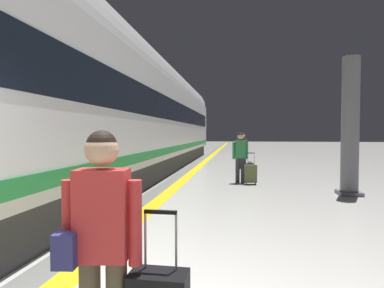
% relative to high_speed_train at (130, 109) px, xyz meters
% --- Properties ---
extents(safety_line_strip, '(0.36, 80.00, 0.01)m').
position_rel_high_speed_train_xyz_m(safety_line_strip, '(2.05, 0.84, -2.50)').
color(safety_line_strip, yellow).
rests_on(safety_line_strip, ground).
extents(tactile_edge_band, '(0.56, 80.00, 0.01)m').
position_rel_high_speed_train_xyz_m(tactile_edge_band, '(1.75, 0.84, -2.50)').
color(tactile_edge_band, slate).
rests_on(tactile_edge_band, ground).
extents(high_speed_train, '(2.94, 28.11, 4.97)m').
position_rel_high_speed_train_xyz_m(high_speed_train, '(0.00, 0.00, 0.00)').
color(high_speed_train, '#38383D').
rests_on(high_speed_train, ground).
extents(traveller_foreground, '(0.53, 0.31, 1.64)m').
position_rel_high_speed_train_xyz_m(traveller_foreground, '(3.06, -9.10, -1.55)').
color(traveller_foreground, brown).
rests_on(traveller_foreground, ground).
extents(passenger_near, '(0.49, 0.38, 1.64)m').
position_rel_high_speed_train_xyz_m(passenger_near, '(4.15, 3.68, -1.52)').
color(passenger_near, '#383842').
rests_on(passenger_near, ground).
extents(duffel_bag_near, '(0.44, 0.26, 0.36)m').
position_rel_high_speed_train_xyz_m(duffel_bag_near, '(4.46, 3.37, -2.35)').
color(duffel_bag_near, black).
rests_on(duffel_bag_near, ground).
extents(passenger_mid, '(0.51, 0.23, 1.64)m').
position_rel_high_speed_train_xyz_m(passenger_mid, '(4.00, -0.72, -1.55)').
color(passenger_mid, '#383842').
rests_on(passenger_mid, ground).
extents(suitcase_mid, '(0.41, 0.29, 1.01)m').
position_rel_high_speed_train_xyz_m(suitcase_mid, '(4.32, -0.95, -2.16)').
color(suitcase_mid, '#596038').
rests_on(suitcase_mid, ground).
extents(platform_pillar, '(0.56, 0.56, 3.60)m').
position_rel_high_speed_train_xyz_m(platform_pillar, '(6.81, -2.30, -0.78)').
color(platform_pillar, slate).
rests_on(platform_pillar, ground).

